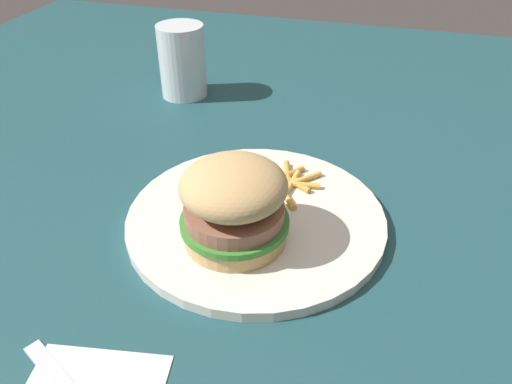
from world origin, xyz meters
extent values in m
plane|color=#1E474C|center=(0.00, 0.00, 0.00)|extent=(1.60, 1.60, 0.00)
cylinder|color=silver|center=(0.03, -0.03, 0.01)|extent=(0.29, 0.29, 0.01)
cylinder|color=tan|center=(0.03, 0.02, 0.02)|extent=(0.11, 0.11, 0.02)
cylinder|color=#387F2D|center=(0.03, 0.02, 0.03)|extent=(0.11, 0.11, 0.01)
cylinder|color=#8E5B47|center=(0.03, 0.02, 0.05)|extent=(0.10, 0.10, 0.02)
ellipsoid|color=tan|center=(0.03, 0.02, 0.08)|extent=(0.11, 0.11, 0.05)
cylinder|color=gold|center=(0.03, -0.10, 0.02)|extent=(0.04, 0.07, 0.01)
cylinder|color=#E5B251|center=(0.00, -0.09, 0.02)|extent=(0.01, 0.05, 0.01)
cylinder|color=gold|center=(0.03, -0.09, 0.02)|extent=(0.07, 0.03, 0.01)
cylinder|color=gold|center=(0.00, -0.07, 0.02)|extent=(0.03, 0.04, 0.01)
cylinder|color=gold|center=(0.01, -0.10, 0.02)|extent=(0.05, 0.06, 0.01)
cylinder|color=#E5B251|center=(-0.01, -0.10, 0.02)|extent=(0.05, 0.05, 0.01)
cylinder|color=gold|center=(0.01, -0.11, 0.02)|extent=(0.02, 0.06, 0.01)
cylinder|color=gold|center=(0.00, -0.09, 0.02)|extent=(0.07, 0.02, 0.01)
cylinder|color=gold|center=(0.03, -0.06, 0.02)|extent=(0.04, 0.05, 0.01)
cylinder|color=#E5B251|center=(0.02, -0.07, 0.02)|extent=(0.01, 0.08, 0.01)
cylinder|color=gold|center=(0.00, -0.10, 0.02)|extent=(0.05, 0.03, 0.01)
cube|color=silver|center=(0.11, 0.21, 0.00)|extent=(0.10, 0.06, 0.00)
cylinder|color=silver|center=(0.24, -0.33, 0.06)|extent=(0.08, 0.08, 0.12)
cylinder|color=orange|center=(0.24, -0.33, 0.04)|extent=(0.07, 0.07, 0.07)
camera|label=1|loc=(-0.10, 0.40, 0.35)|focal=35.25mm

